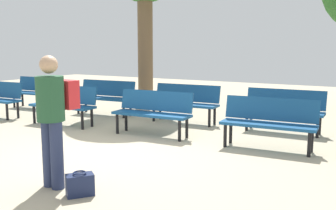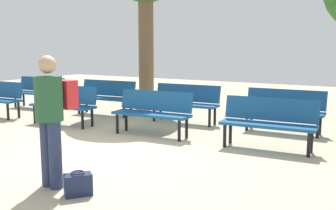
# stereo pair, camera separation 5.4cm
# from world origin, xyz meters

# --- Properties ---
(ground_plane) EXTENTS (26.51, 26.51, 0.00)m
(ground_plane) POSITION_xyz_m (0.00, 0.00, 0.00)
(ground_plane) COLOR #BCAD8E
(bench_r0_c1) EXTENTS (1.62, 0.56, 0.87)m
(bench_r0_c1) POSITION_xyz_m (-2.37, 1.44, 0.50)
(bench_r0_c1) COLOR navy
(bench_r0_c1) RESTS_ON ground_plane
(bench_r0_c2) EXTENTS (1.62, 0.55, 0.87)m
(bench_r0_c2) POSITION_xyz_m (-0.07, 1.56, 0.50)
(bench_r0_c2) COLOR navy
(bench_r0_c2) RESTS_ON ground_plane
(bench_r0_c3) EXTENTS (1.63, 0.59, 0.87)m
(bench_r0_c3) POSITION_xyz_m (2.21, 1.69, 0.50)
(bench_r0_c3) COLOR navy
(bench_r0_c3) RESTS_ON ground_plane
(bench_r1_c0) EXTENTS (1.64, 0.62, 0.87)m
(bench_r1_c0) POSITION_xyz_m (-4.75, 2.79, 0.50)
(bench_r1_c0) COLOR navy
(bench_r1_c0) RESTS_ON ground_plane
(bench_r1_c1) EXTENTS (1.63, 0.60, 0.87)m
(bench_r1_c1) POSITION_xyz_m (-2.41, 2.93, 0.50)
(bench_r1_c1) COLOR navy
(bench_r1_c1) RESTS_ON ground_plane
(bench_r1_c2) EXTENTS (1.62, 0.56, 0.87)m
(bench_r1_c2) POSITION_xyz_m (-0.14, 3.03, 0.50)
(bench_r1_c2) COLOR navy
(bench_r1_c2) RESTS_ON ground_plane
(bench_r1_c3) EXTENTS (1.62, 0.54, 0.87)m
(bench_r1_c3) POSITION_xyz_m (2.09, 3.16, 0.50)
(bench_r1_c3) COLOR navy
(bench_r1_c3) RESTS_ON ground_plane
(visitor_with_backpack) EXTENTS (0.37, 0.55, 1.65)m
(visitor_with_backpack) POSITION_xyz_m (0.41, -1.49, 0.94)
(visitor_with_backpack) COLOR navy
(visitor_with_backpack) RESTS_ON ground_plane
(handbag) EXTENTS (0.34, 0.36, 0.29)m
(handbag) POSITION_xyz_m (0.89, -1.57, 0.13)
(handbag) COLOR #192347
(handbag) RESTS_ON ground_plane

